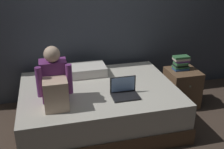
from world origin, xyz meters
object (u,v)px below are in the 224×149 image
at_px(bed, 99,105).
at_px(laptop, 124,91).
at_px(person_sitting, 55,83).
at_px(pillow, 86,70).
at_px(book_stack, 181,63).
at_px(nightstand, 182,88).

bearing_deg(bed, laptop, -49.01).
bearing_deg(person_sitting, pillow, 57.45).
xyz_separation_m(person_sitting, laptop, (0.80, -0.03, -0.20)).
height_order(laptop, pillow, laptop).
bearing_deg(book_stack, laptop, -152.13).
bearing_deg(nightstand, book_stack, 116.78).
distance_m(bed, book_stack, 1.35).
height_order(bed, pillow, pillow).
distance_m(nightstand, book_stack, 0.38).
distance_m(nightstand, pillow, 1.45).
bearing_deg(book_stack, pillow, 171.25).
xyz_separation_m(laptop, book_stack, (1.01, 0.54, 0.07)).
relative_size(nightstand, person_sitting, 0.84).
xyz_separation_m(nightstand, book_stack, (-0.03, 0.05, 0.38)).
xyz_separation_m(bed, laptop, (0.26, -0.30, 0.32)).
xyz_separation_m(nightstand, pillow, (-1.39, 0.26, 0.32)).
xyz_separation_m(laptop, pillow, (-0.35, 0.75, 0.01)).
bearing_deg(laptop, book_stack, 27.87).
relative_size(laptop, pillow, 0.57).
bearing_deg(laptop, pillow, 115.03).
bearing_deg(pillow, bed, -78.58).
bearing_deg(book_stack, bed, -169.32).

